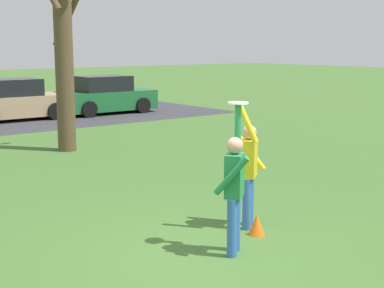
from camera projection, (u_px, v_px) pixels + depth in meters
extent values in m
plane|color=#426B2D|center=(202.00, 255.00, 7.95)|extent=(120.00, 120.00, 0.00)
cylinder|color=#3366B7|center=(232.00, 228.00, 7.83)|extent=(0.14, 0.14, 0.82)
cylinder|color=#3366B7|center=(235.00, 222.00, 8.08)|extent=(0.14, 0.14, 0.82)
cube|color=#238447|center=(234.00, 175.00, 7.84)|extent=(0.42, 0.39, 0.60)
sphere|color=tan|center=(235.00, 146.00, 7.76)|extent=(0.23, 0.23, 0.23)
cylinder|color=#238447|center=(231.00, 176.00, 7.61)|extent=(0.33, 0.43, 0.59)
cylinder|color=#238447|center=(238.00, 128.00, 7.94)|extent=(0.09, 0.09, 0.66)
cylinder|color=#3366B7|center=(249.00, 200.00, 9.26)|extent=(0.14, 0.14, 0.82)
cylinder|color=#3366B7|center=(247.00, 204.00, 9.01)|extent=(0.14, 0.14, 0.82)
cube|color=gold|center=(249.00, 158.00, 9.01)|extent=(0.42, 0.39, 0.60)
sphere|color=tan|center=(249.00, 132.00, 8.94)|extent=(0.23, 0.23, 0.23)
cylinder|color=gold|center=(251.00, 153.00, 9.22)|extent=(0.33, 0.43, 0.59)
cylinder|color=gold|center=(247.00, 122.00, 8.69)|extent=(0.25, 0.31, 0.65)
cylinder|color=white|center=(238.00, 103.00, 7.88)|extent=(0.28, 0.28, 0.02)
cube|color=tan|center=(15.00, 106.00, 22.15)|extent=(4.15, 1.91, 0.80)
cube|color=black|center=(10.00, 87.00, 21.94)|extent=(2.14, 1.70, 0.64)
cylinder|color=black|center=(37.00, 107.00, 23.66)|extent=(0.67, 0.24, 0.66)
cylinder|color=black|center=(56.00, 111.00, 22.23)|extent=(0.67, 0.24, 0.66)
cube|color=#1E6633|center=(106.00, 100.00, 24.33)|extent=(4.15, 1.91, 0.80)
cube|color=black|center=(102.00, 83.00, 24.12)|extent=(2.14, 1.70, 0.64)
cylinder|color=black|center=(121.00, 102.00, 25.84)|extent=(0.67, 0.24, 0.66)
cylinder|color=black|center=(143.00, 105.00, 24.41)|extent=(0.67, 0.24, 0.66)
cylinder|color=black|center=(69.00, 105.00, 24.33)|extent=(0.67, 0.24, 0.66)
cylinder|color=black|center=(89.00, 109.00, 22.90)|extent=(0.67, 0.24, 0.66)
cylinder|color=brown|center=(63.00, 33.00, 15.29)|extent=(0.49, 0.49, 6.36)
cylinder|color=brown|center=(73.00, 7.00, 15.70)|extent=(0.87, 1.17, 2.15)
cone|color=orange|center=(257.00, 225.00, 8.78)|extent=(0.26, 0.26, 0.32)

